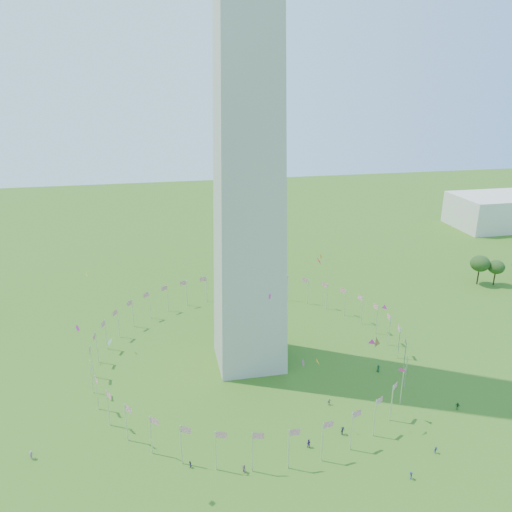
# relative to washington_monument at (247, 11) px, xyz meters

# --- Properties ---
(ground) EXTENTS (600.00, 600.00, 0.00)m
(ground) POSITION_rel_washington_monument_xyz_m (0.00, -50.00, -84.50)
(ground) COLOR #2D5614
(ground) RESTS_ON ground
(washington_monument) EXTENTS (16.80, 16.80, 169.00)m
(washington_monument) POSITION_rel_washington_monument_xyz_m (0.00, 0.00, 0.00)
(washington_monument) COLOR #ADA99A
(washington_monument) RESTS_ON ground
(flag_ring) EXTENTS (80.24, 80.24, 9.00)m
(flag_ring) POSITION_rel_washington_monument_xyz_m (-0.00, 0.00, -80.00)
(flag_ring) COLOR silver
(flag_ring) RESTS_ON ground
(gov_building_east_a) EXTENTS (50.00, 30.00, 16.00)m
(gov_building_east_a) POSITION_rel_washington_monument_xyz_m (150.00, 100.00, -76.50)
(gov_building_east_a) COLOR beige
(gov_building_east_a) RESTS_ON ground
(crowd) EXTENTS (104.27, 64.28, 1.95)m
(crowd) POSITION_rel_washington_monument_xyz_m (12.51, -45.85, -83.61)
(crowd) COLOR #1E2446
(crowd) RESTS_ON ground
(kites_aloft) EXTENTS (100.14, 81.10, 37.20)m
(kites_aloft) POSITION_rel_washington_monument_xyz_m (16.98, -26.30, -64.20)
(kites_aloft) COLOR #CC2699
(kites_aloft) RESTS_ON ground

